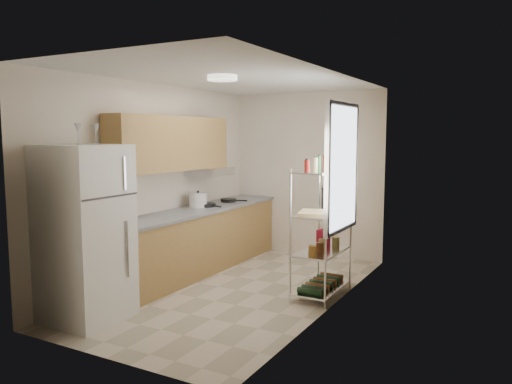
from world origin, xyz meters
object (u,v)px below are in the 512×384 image
refrigerator (85,233)px  espresso_machine (331,197)px  rice_cooker (198,200)px  cutting_board (314,213)px  frying_pan_large (206,205)px

refrigerator → espresso_machine: 2.91m
rice_cooker → cutting_board: 2.00m
refrigerator → espresso_machine: size_ratio=6.11×
cutting_board → espresso_machine: size_ratio=1.41×
refrigerator → rice_cooker: refrigerator is taller
rice_cooker → espresso_machine: (1.99, 0.03, 0.16)m
rice_cooker → frying_pan_large: rice_cooker is taller
rice_cooker → espresso_machine: 2.00m
rice_cooker → frying_pan_large: (0.07, 0.10, -0.08)m
espresso_machine → frying_pan_large: bearing=173.4°
frying_pan_large → espresso_machine: espresso_machine is taller
frying_pan_large → cutting_board: cutting_board is taller
cutting_board → rice_cooker: bearing=167.6°
rice_cooker → espresso_machine: size_ratio=0.85×
refrigerator → espresso_machine: bearing=50.1°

